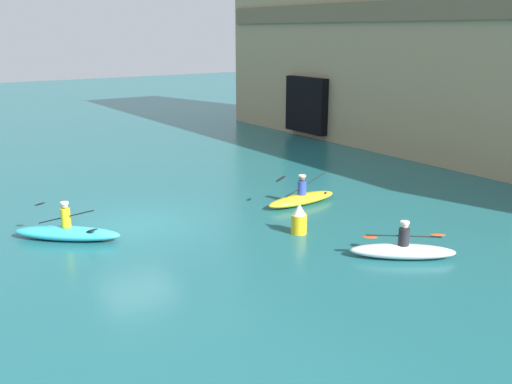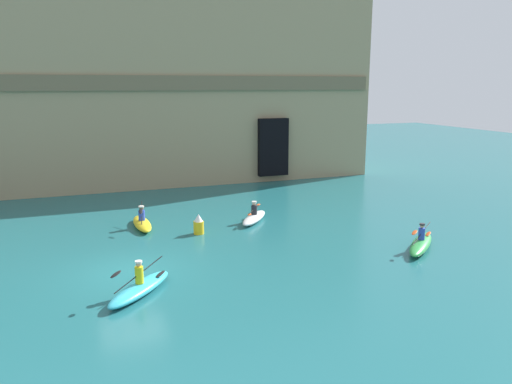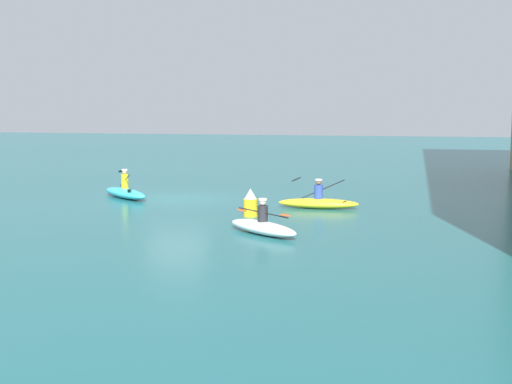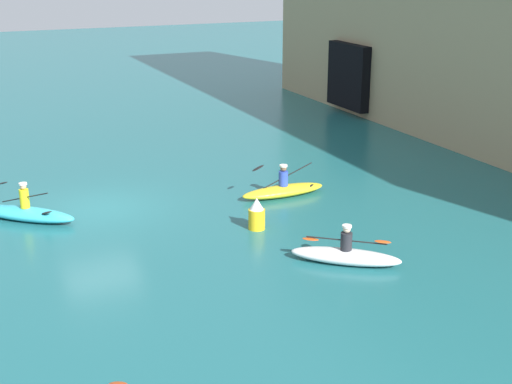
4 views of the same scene
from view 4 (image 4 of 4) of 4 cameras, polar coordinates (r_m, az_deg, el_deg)
name	(u,v)px [view 4 (image 4 of 4)]	position (r m, az deg, el deg)	size (l,w,h in m)	color
ground_plane	(98,209)	(23.73, -12.55, -1.35)	(120.00, 120.00, 0.00)	#1E6066
kayak_cyan	(26,213)	(23.29, -17.92, -1.59)	(2.88, 3.08, 1.21)	#33B2C6
kayak_yellow	(283,190)	(24.34, 2.19, 0.18)	(0.85, 3.06, 1.19)	yellow
kayak_white	(346,255)	(19.25, 7.19, -5.04)	(2.43, 2.78, 1.10)	white
marker_buoy	(257,215)	(21.37, 0.05, -1.82)	(0.50, 0.50, 0.99)	yellow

